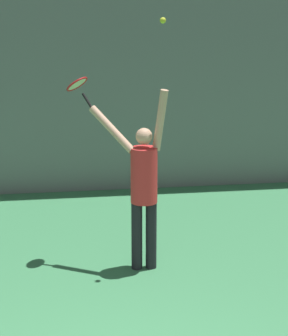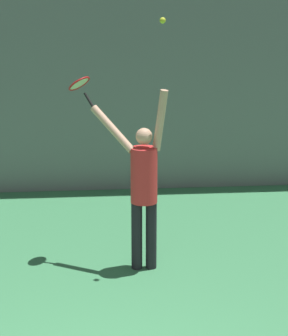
# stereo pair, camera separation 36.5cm
# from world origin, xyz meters

# --- Properties ---
(back_wall) EXTENTS (18.00, 0.10, 5.00)m
(back_wall) POSITION_xyz_m (0.00, 6.40, 2.50)
(back_wall) COLOR slate
(back_wall) RESTS_ON ground_plane
(tennis_player) EXTENTS (0.90, 0.55, 2.16)m
(tennis_player) POSITION_xyz_m (0.60, 3.15, 1.06)
(tennis_player) COLOR black
(tennis_player) RESTS_ON ground_plane
(tennis_racket) EXTENTS (0.36, 0.37, 0.37)m
(tennis_racket) POSITION_xyz_m (-0.10, 3.60, 2.15)
(tennis_racket) COLOR black
(tennis_ball) EXTENTS (0.07, 0.07, 0.07)m
(tennis_ball) POSITION_xyz_m (0.81, 3.07, 2.90)
(tennis_ball) COLOR #CCDB2D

